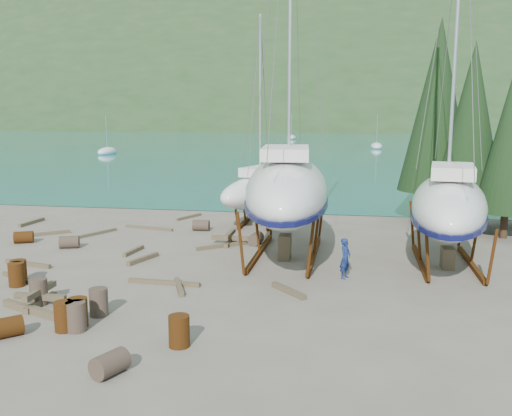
% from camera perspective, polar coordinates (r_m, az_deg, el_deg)
% --- Properties ---
extents(ground, '(600.00, 600.00, 0.00)m').
position_cam_1_polar(ground, '(21.93, -7.84, -7.27)').
color(ground, '#61584C').
rests_on(ground, ground).
extents(bay_water, '(700.00, 700.00, 0.00)m').
position_cam_1_polar(bay_water, '(335.08, 8.89, 8.47)').
color(bay_water, '#186978').
rests_on(bay_water, ground).
extents(far_hill, '(800.00, 360.00, 110.00)m').
position_cam_1_polar(far_hill, '(340.08, 8.91, 8.48)').
color(far_hill, '#20381C').
rests_on(far_hill, ground).
extents(far_house_left, '(6.60, 5.60, 5.60)m').
position_cam_1_polar(far_house_left, '(220.27, -7.76, 8.69)').
color(far_house_left, beige).
rests_on(far_house_left, ground).
extents(far_house_center, '(6.60, 5.60, 5.60)m').
position_cam_1_polar(far_house_center, '(211.65, 2.74, 8.73)').
color(far_house_center, beige).
rests_on(far_house_center, ground).
extents(far_house_right, '(6.60, 5.60, 5.60)m').
position_cam_1_polar(far_house_right, '(211.30, 16.47, 8.35)').
color(far_house_right, beige).
rests_on(far_house_right, ground).
extents(cypress_near_right, '(3.60, 3.60, 10.00)m').
position_cam_1_polar(cypress_near_right, '(32.52, 20.75, 8.06)').
color(cypress_near_right, black).
rests_on(cypress_near_right, ground).
extents(cypress_mid_right, '(3.06, 3.06, 8.50)m').
position_cam_1_polar(cypress_mid_right, '(30.92, 24.08, 6.17)').
color(cypress_mid_right, black).
rests_on(cypress_mid_right, ground).
extents(cypress_back_left, '(4.14, 4.14, 11.50)m').
position_cam_1_polar(cypress_back_left, '(34.26, 17.72, 9.73)').
color(cypress_back_left, black).
rests_on(cypress_back_left, ground).
extents(moored_boat_left, '(2.00, 5.00, 6.05)m').
position_cam_1_polar(moored_boat_left, '(88.10, -14.66, 5.47)').
color(moored_boat_left, silver).
rests_on(moored_boat_left, ground).
extents(moored_boat_mid, '(2.00, 5.00, 6.05)m').
position_cam_1_polar(moored_boat_mid, '(100.20, 11.96, 6.04)').
color(moored_boat_mid, silver).
rests_on(moored_boat_mid, ground).
extents(moored_boat_far, '(2.00, 5.00, 6.05)m').
position_cam_1_polar(moored_boat_far, '(130.90, 3.56, 7.04)').
color(moored_boat_far, silver).
rests_on(moored_boat_far, ground).
extents(large_sailboat_near, '(4.52, 12.20, 18.80)m').
position_cam_1_polar(large_sailboat_near, '(24.82, 3.11, 1.95)').
color(large_sailboat_near, silver).
rests_on(large_sailboat_near, ground).
extents(large_sailboat_far, '(4.27, 10.36, 15.91)m').
position_cam_1_polar(large_sailboat_far, '(24.67, 18.72, 0.40)').
color(large_sailboat_far, silver).
rests_on(large_sailboat_far, ground).
extents(small_sailboat_shore, '(4.66, 7.57, 11.57)m').
position_cam_1_polar(small_sailboat_shore, '(32.26, 0.31, 1.75)').
color(small_sailboat_shore, silver).
rests_on(small_sailboat_shore, ground).
extents(worker, '(0.58, 0.68, 1.57)m').
position_cam_1_polar(worker, '(22.18, 8.93, -4.99)').
color(worker, navy).
rests_on(worker, ground).
extents(drum_1, '(0.88, 1.04, 0.58)m').
position_cam_1_polar(drum_1, '(14.79, -14.39, -14.85)').
color(drum_1, '#2D2823').
rests_on(drum_1, ground).
extents(drum_2, '(1.04, 0.88, 0.58)m').
position_cam_1_polar(drum_2, '(30.01, -22.21, -2.72)').
color(drum_2, '#58300F').
rests_on(drum_2, ground).
extents(drum_3, '(0.58, 0.58, 0.88)m').
position_cam_1_polar(drum_3, '(17.83, -18.62, -10.22)').
color(drum_3, '#58300F').
rests_on(drum_3, ground).
extents(drum_4, '(1.01, 0.82, 0.58)m').
position_cam_1_polar(drum_4, '(32.18, 0.65, -1.20)').
color(drum_4, '#58300F').
rests_on(drum_4, ground).
extents(drum_5, '(0.58, 0.58, 0.88)m').
position_cam_1_polar(drum_5, '(18.78, -15.46, -9.05)').
color(drum_5, '#2D2823').
rests_on(drum_5, ground).
extents(drum_7, '(0.58, 0.58, 0.88)m').
position_cam_1_polar(drum_7, '(16.01, -7.69, -12.10)').
color(drum_7, '#58300F').
rests_on(drum_7, ground).
extents(drum_8, '(0.58, 0.58, 0.88)m').
position_cam_1_polar(drum_8, '(23.17, -22.64, -5.89)').
color(drum_8, '#58300F').
rests_on(drum_8, ground).
extents(drum_9, '(0.92, 0.65, 0.58)m').
position_cam_1_polar(drum_9, '(30.79, -5.52, -1.74)').
color(drum_9, '#2D2823').
rests_on(drum_9, ground).
extents(drum_10, '(0.58, 0.58, 0.88)m').
position_cam_1_polar(drum_10, '(18.03, -17.38, -9.94)').
color(drum_10, '#58300F').
rests_on(drum_10, ground).
extents(drum_11, '(0.69, 0.95, 0.58)m').
position_cam_1_polar(drum_11, '(27.48, -0.01, -3.08)').
color(drum_11, '#2D2823').
rests_on(drum_11, ground).
extents(drum_12, '(1.03, 1.03, 0.58)m').
position_cam_1_polar(drum_12, '(17.99, -23.70, -10.88)').
color(drum_12, '#58300F').
rests_on(drum_12, ground).
extents(drum_14, '(0.58, 0.58, 0.88)m').
position_cam_1_polar(drum_14, '(22.79, -22.83, -6.15)').
color(drum_14, '#58300F').
rests_on(drum_14, ground).
extents(drum_15, '(1.02, 0.84, 0.58)m').
position_cam_1_polar(drum_15, '(28.17, -18.17, -3.26)').
color(drum_15, '#2D2823').
rests_on(drum_15, ground).
extents(drum_16, '(0.58, 0.58, 0.88)m').
position_cam_1_polar(drum_16, '(20.41, -20.91, -7.83)').
color(drum_16, '#2D2823').
rests_on(drum_16, ground).
extents(drum_17, '(0.58, 0.58, 0.88)m').
position_cam_1_polar(drum_17, '(17.70, -17.55, -10.32)').
color(drum_17, '#2D2823').
rests_on(drum_17, ground).
extents(timber_0, '(2.89, 0.77, 0.14)m').
position_cam_1_polar(timber_0, '(31.57, -10.66, -1.98)').
color(timber_0, brown).
rests_on(timber_0, ground).
extents(timber_1, '(1.38, 1.48, 0.19)m').
position_cam_1_polar(timber_1, '(20.36, 3.26, -8.24)').
color(timber_1, brown).
rests_on(timber_1, ground).
extents(timber_2, '(0.38, 2.18, 0.19)m').
position_cam_1_polar(timber_2, '(34.92, -21.51, -1.34)').
color(timber_2, brown).
rests_on(timber_2, ground).
extents(timber_3, '(2.44, 1.43, 0.15)m').
position_cam_1_polar(timber_3, '(23.42, -22.34, -6.63)').
color(timber_3, brown).
rests_on(timber_3, ground).
extents(timber_4, '(0.37, 1.70, 0.17)m').
position_cam_1_polar(timber_4, '(26.52, -12.15, -4.23)').
color(timber_4, brown).
rests_on(timber_4, ground).
extents(timber_5, '(2.79, 0.28, 0.16)m').
position_cam_1_polar(timber_5, '(21.57, -9.19, -7.37)').
color(timber_5, brown).
rests_on(timber_5, ground).
extents(timber_6, '(1.78, 0.92, 0.19)m').
position_cam_1_polar(timber_6, '(34.10, 2.97, -0.92)').
color(timber_6, brown).
rests_on(timber_6, ground).
extents(timber_7, '(0.89, 1.81, 0.17)m').
position_cam_1_polar(timber_7, '(20.96, -7.70, -7.82)').
color(timber_7, brown).
rests_on(timber_7, ground).
extents(timber_8, '(0.78, 1.89, 0.19)m').
position_cam_1_polar(timber_8, '(25.02, -11.23, -5.01)').
color(timber_8, brown).
rests_on(timber_8, ground).
extents(timber_9, '(1.02, 2.04, 0.15)m').
position_cam_1_polar(timber_9, '(34.48, -6.73, -0.89)').
color(timber_9, brown).
rests_on(timber_9, ground).
extents(timber_10, '(2.16, 1.85, 0.16)m').
position_cam_1_polar(timber_10, '(27.01, -3.36, -3.78)').
color(timber_10, brown).
rests_on(timber_10, ground).
extents(timber_12, '(2.34, 0.71, 0.17)m').
position_cam_1_polar(timber_12, '(25.64, -21.85, -5.20)').
color(timber_12, brown).
rests_on(timber_12, ground).
extents(timber_15, '(1.32, 2.62, 0.15)m').
position_cam_1_polar(timber_15, '(30.74, -15.81, -2.50)').
color(timber_15, brown).
rests_on(timber_15, ground).
extents(timber_16, '(2.55, 1.22, 0.23)m').
position_cam_1_polar(timber_16, '(19.76, -21.54, -9.44)').
color(timber_16, brown).
rests_on(timber_16, ground).
extents(timber_17, '(2.12, 1.76, 0.16)m').
position_cam_1_polar(timber_17, '(31.51, -20.40, -2.43)').
color(timber_17, brown).
rests_on(timber_17, ground).
extents(timber_pile_fore, '(1.80, 1.80, 0.60)m').
position_cam_1_polar(timber_pile_fore, '(20.33, -20.78, -8.30)').
color(timber_pile_fore, brown).
rests_on(timber_pile_fore, ground).
extents(timber_pile_aft, '(1.80, 1.80, 0.60)m').
position_cam_1_polar(timber_pile_aft, '(27.58, -2.63, -3.02)').
color(timber_pile_aft, brown).
rests_on(timber_pile_aft, ground).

